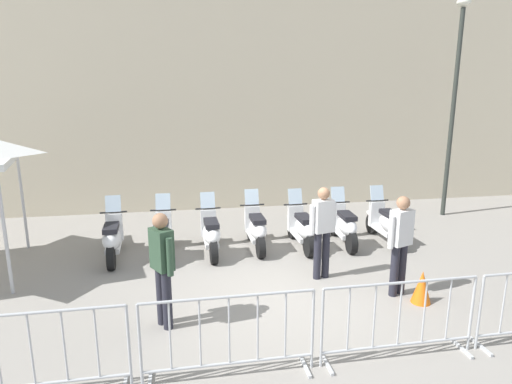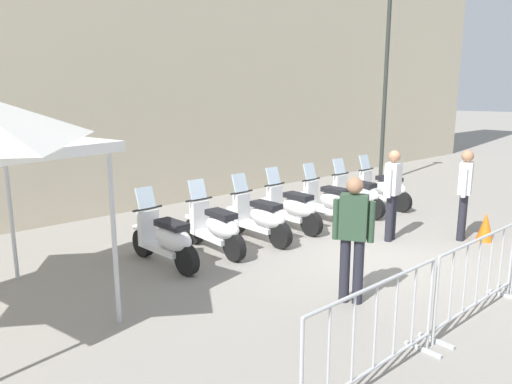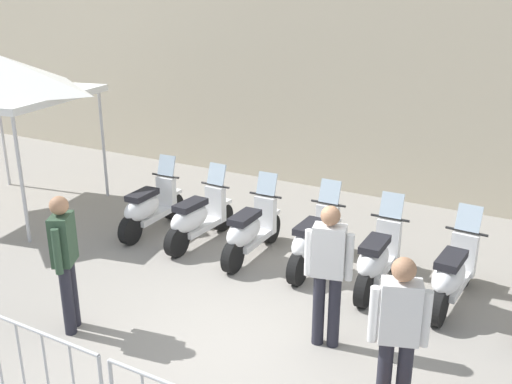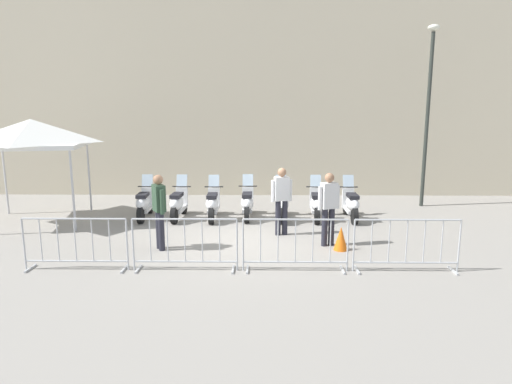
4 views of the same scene
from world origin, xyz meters
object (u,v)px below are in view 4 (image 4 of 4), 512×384
Objects in this scene: motorcycle_6 at (351,204)px; barrier_segment_1 at (185,245)px; motorcycle_4 at (282,204)px; traffic_cone at (341,238)px; motorcycle_1 at (178,204)px; motorcycle_3 at (247,203)px; barrier_segment_3 at (406,246)px; motorcycle_5 at (316,204)px; street_lamp at (429,99)px; officer_near_row_end at (329,205)px; officer_by_barriers at (159,208)px; canopy_tent at (32,133)px; motorcycle_0 at (144,204)px; motorcycle_2 at (213,204)px; barrier_segment_0 at (75,244)px; barrier_segment_2 at (295,245)px; officer_mid_plaza at (282,197)px.

barrier_segment_1 is at bearing -146.57° from motorcycle_6.
motorcycle_4 is 2.01m from motorcycle_6.
motorcycle_4 is 3.12× the size of traffic_cone.
motorcycle_1 and motorcycle_3 have the same top height.
motorcycle_5 is at bearing 94.79° from barrier_segment_3.
street_lamp reaches higher than officer_near_row_end.
officer_by_barriers is 0.59× the size of canopy_tent.
barrier_segment_1 is (0.05, -4.28, 0.07)m from motorcycle_1.
motorcycle_0 is 1.01× the size of motorcycle_6.
motorcycle_0 is 4.03m from motorcycle_4.
motorcycle_1 is 1.00× the size of motorcycle_5.
motorcycle_2 reaches higher than barrier_segment_0.
barrier_segment_0 is at bearing -153.54° from motorcycle_5.
motorcycle_1 is at bearing 136.05° from officer_near_row_end.
motorcycle_3 is 1.00× the size of motorcycle_4.
officer_near_row_end and officer_by_barriers have the same top height.
motorcycle_5 is (3.95, -0.83, 0.00)m from motorcycle_1.
barrier_segment_1 is at bearing -70.81° from officer_by_barriers.
street_lamp reaches higher than motorcycle_1.
barrier_segment_2 is 1.00× the size of barrier_segment_3.
officer_mid_plaza reaches higher than traffic_cone.
officer_near_row_end is 1.38m from officer_mid_plaza.
motorcycle_3 is 1.02m from motorcycle_4.
motorcycle_4 reaches higher than barrier_segment_3.
barrier_segment_3 is (2.31, -4.87, 0.07)m from motorcycle_3.
motorcycle_1 is 8.57m from street_lamp.
motorcycle_4 is at bearing -12.31° from motorcycle_0.
canopy_tent is at bearing 175.36° from motorcycle_0.
barrier_segment_2 is at bearing 168.07° from barrier_segment_3.
traffic_cone is (0.61, -3.02, -0.18)m from motorcycle_4.
barrier_segment_0 is (-5.05, -3.18, 0.07)m from motorcycle_4.
barrier_segment_1 is at bearing 168.07° from barrier_segment_3.
barrier_segment_3 is (2.13, -0.45, 0.00)m from barrier_segment_2.
motorcycle_0 is 7.56m from barrier_segment_3.
barrier_segment_3 is (-0.62, -4.13, 0.07)m from motorcycle_6.
motorcycle_2 is 0.84× the size of barrier_segment_2.
officer_near_row_end is (1.22, 1.46, 0.46)m from barrier_segment_2.
motorcycle_6 is 0.99× the size of officer_by_barriers.
officer_near_row_end is at bearing -26.97° from canopy_tent.
barrier_segment_1 is at bearing -150.35° from street_lamp.
motorcycle_6 is at bearing 33.43° from barrier_segment_1.
motorcycle_4 is at bearing -169.89° from street_lamp.
officer_near_row_end is (4.38, -3.49, 0.53)m from motorcycle_0.
motorcycle_2 is 0.99× the size of officer_by_barriers.
motorcycle_1 is 0.83× the size of barrier_segment_0.
officer_by_barriers is (-8.48, -3.07, -2.51)m from street_lamp.
motorcycle_4 is 2.72m from officer_near_row_end.
motorcycle_2 is 1.02m from motorcycle_3.
officer_by_barriers is at bearing 32.14° from barrier_segment_0.
motorcycle_0 is 1.00× the size of motorcycle_4.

